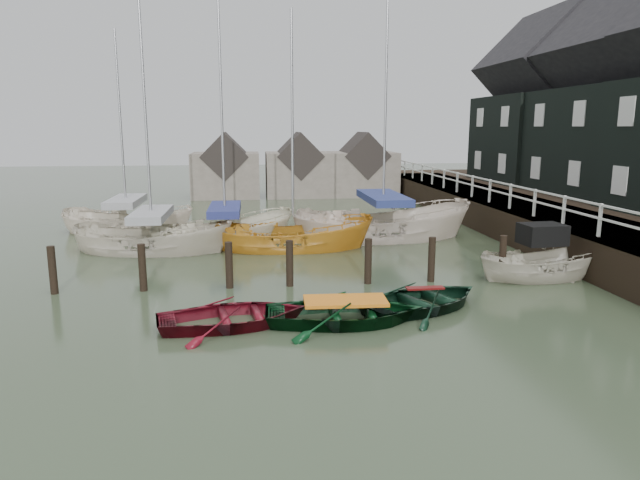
{
  "coord_description": "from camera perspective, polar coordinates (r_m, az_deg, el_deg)",
  "views": [
    {
      "loc": [
        -2.29,
        -13.63,
        4.72
      ],
      "look_at": [
        -0.28,
        2.98,
        1.4
      ],
      "focal_mm": 32.0,
      "sensor_mm": 36.0,
      "label": 1
    }
  ],
  "objects": [
    {
      "name": "mooring_pilings",
      "position": [
        17.2,
        -2.76,
        -2.99
      ],
      "size": [
        13.72,
        0.22,
        1.8
      ],
      "color": "black",
      "rests_on": "ground"
    },
    {
      "name": "pier",
      "position": [
        26.7,
        19.37,
        1.95
      ],
      "size": [
        3.04,
        32.0,
        2.7
      ],
      "color": "black",
      "rests_on": "ground"
    },
    {
      "name": "ground",
      "position": [
        14.6,
        2.53,
        -7.65
      ],
      "size": [
        120.0,
        120.0,
        0.0
      ],
      "primitive_type": "plane",
      "color": "#2F3B25",
      "rests_on": "ground"
    },
    {
      "name": "rowboat_green",
      "position": [
        14.18,
        2.53,
        -8.24
      ],
      "size": [
        4.01,
        2.95,
        0.81
      ],
      "primitive_type": "imported",
      "rotation": [
        0.0,
        0.0,
        1.53
      ],
      "color": "black",
      "rests_on": "ground"
    },
    {
      "name": "sailboat_a",
      "position": [
        22.92,
        -16.34,
        -0.95
      ],
      "size": [
        6.56,
        3.4,
        11.67
      ],
      "rotation": [
        0.0,
        0.0,
        1.4
      ],
      "color": "beige",
      "rests_on": "ground"
    },
    {
      "name": "rowboat_red",
      "position": [
        14.13,
        -8.55,
        -8.42
      ],
      "size": [
        4.04,
        3.21,
        0.75
      ],
      "primitive_type": "imported",
      "rotation": [
        0.0,
        0.0,
        1.75
      ],
      "color": "#5B0D18",
      "rests_on": "ground"
    },
    {
      "name": "sailboat_c",
      "position": [
        22.54,
        -2.68,
        -0.84
      ],
      "size": [
        6.4,
        2.65,
        10.21
      ],
      "rotation": [
        0.0,
        0.0,
        1.53
      ],
      "color": "orange",
      "rests_on": "ground"
    },
    {
      "name": "rowboat_dkgreen",
      "position": [
        15.46,
        10.39,
        -6.75
      ],
      "size": [
        4.46,
        3.97,
        0.76
      ],
      "primitive_type": "imported",
      "rotation": [
        0.0,
        0.0,
        2.02
      ],
      "color": "black",
      "rests_on": "ground"
    },
    {
      "name": "far_sheds",
      "position": [
        39.85,
        -2.39,
        7.11
      ],
      "size": [
        14.0,
        4.08,
        4.39
      ],
      "color": "#665B51",
      "rests_on": "ground"
    },
    {
      "name": "sailboat_d",
      "position": [
        24.7,
        6.28,
        0.28
      ],
      "size": [
        7.85,
        3.16,
        12.75
      ],
      "rotation": [
        0.0,
        0.0,
        1.6
      ],
      "color": "beige",
      "rests_on": "ground"
    },
    {
      "name": "motorboat",
      "position": [
        19.41,
        21.32,
        -3.34
      ],
      "size": [
        4.37,
        1.9,
        2.55
      ],
      "rotation": [
        0.0,
        0.0,
        1.64
      ],
      "color": "beige",
      "rests_on": "ground"
    },
    {
      "name": "land_strip",
      "position": [
        29.66,
        28.9,
        0.66
      ],
      "size": [
        14.0,
        38.0,
        1.5
      ],
      "primitive_type": "cube",
      "color": "black",
      "rests_on": "ground"
    },
    {
      "name": "sailboat_b",
      "position": [
        23.74,
        -9.39,
        -0.23
      ],
      "size": [
        6.58,
        4.63,
        12.12
      ],
      "rotation": [
        0.0,
        0.0,
        1.99
      ],
      "color": "beige",
      "rests_on": "ground"
    },
    {
      "name": "sailboat_e",
      "position": [
        27.06,
        -18.66,
        0.72
      ],
      "size": [
        6.83,
        4.39,
        10.04
      ],
      "rotation": [
        0.0,
        0.0,
        1.23
      ],
      "color": "silver",
      "rests_on": "ground"
    }
  ]
}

